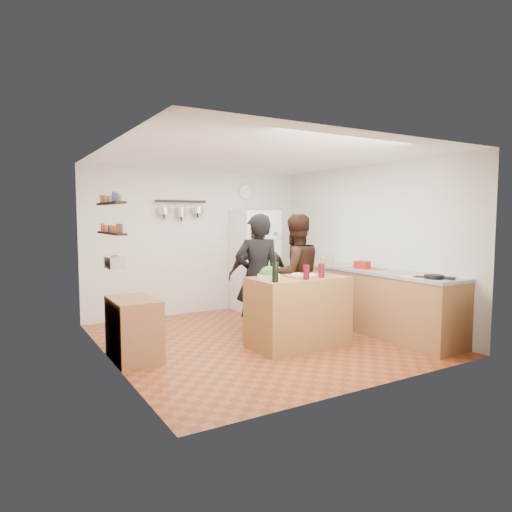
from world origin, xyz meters
TOP-DOWN VIEW (x-y plane):
  - room_shell at (0.00, 0.39)m, footprint 4.20×4.20m
  - prep_island at (0.27, -0.53)m, footprint 1.25×0.72m
  - pizza_board at (0.35, -0.55)m, footprint 0.42×0.34m
  - pizza at (0.35, -0.55)m, footprint 0.34×0.34m
  - salad_bowl at (-0.15, -0.48)m, footprint 0.29×0.29m
  - wine_bottle at (-0.23, -0.75)m, footprint 0.08×0.08m
  - wine_glass_near at (0.22, -0.77)m, footprint 0.08×0.08m
  - wine_glass_far at (0.49, -0.73)m, footprint 0.08×0.08m
  - pepper_mill at (0.72, -0.48)m, footprint 0.06×0.06m
  - salt_canister at (0.57, -0.65)m, footprint 0.07×0.07m
  - person_left at (-0.00, 0.05)m, footprint 0.73×0.59m
  - person_center at (0.60, 0.01)m, footprint 0.90×0.74m
  - person_back at (0.33, 0.57)m, footprint 1.00×0.77m
  - counter_run at (1.70, -0.55)m, footprint 0.63×2.63m
  - stove_top at (1.70, -1.50)m, footprint 0.60×0.62m
  - skillet at (1.60, -1.58)m, footprint 0.24×0.24m
  - sink at (1.70, 0.30)m, footprint 0.50×0.80m
  - cutting_board at (1.70, -0.41)m, footprint 0.30×0.40m
  - red_bowl at (1.65, -0.25)m, footprint 0.26×0.26m
  - fridge at (0.95, 1.75)m, footprint 0.70×0.68m
  - wall_clock at (0.95, 2.08)m, footprint 0.30×0.03m
  - spice_shelf_lower at (-1.93, 0.20)m, footprint 0.12×1.00m
  - spice_shelf_upper at (-1.93, 0.20)m, footprint 0.12×1.00m
  - produce_basket at (-1.90, 0.20)m, footprint 0.18×0.35m
  - side_table at (-1.74, 0.01)m, footprint 0.50×0.80m
  - pot_rack at (-0.35, 2.00)m, footprint 0.90×0.04m

SIDE VIEW (x-z plane):
  - side_table at x=-1.74m, z-range 0.00..0.73m
  - counter_run at x=1.70m, z-range 0.00..0.90m
  - prep_island at x=0.27m, z-range 0.00..0.91m
  - person_back at x=0.33m, z-range 0.00..1.58m
  - person_center at x=0.60m, z-range 0.00..1.73m
  - person_left at x=0.00m, z-range 0.00..1.74m
  - fridge at x=0.95m, z-range 0.00..1.80m
  - stove_top at x=1.70m, z-range 0.90..0.92m
  - cutting_board at x=1.70m, z-range 0.90..0.92m
  - sink at x=1.70m, z-range 0.90..0.93m
  - pizza_board at x=0.35m, z-range 0.91..0.93m
  - pizza at x=0.35m, z-range 0.93..0.95m
  - salad_bowl at x=-0.15m, z-range 0.91..0.97m
  - skillet at x=1.60m, z-range 0.92..0.97m
  - salt_canister at x=0.57m, z-range 0.91..1.03m
  - red_bowl at x=1.65m, z-range 0.92..1.03m
  - wine_glass_far at x=0.49m, z-range 0.91..1.10m
  - wine_glass_near at x=0.22m, z-range 0.91..1.10m
  - pepper_mill at x=0.72m, z-range 0.91..1.11m
  - wine_bottle at x=-0.23m, z-range 0.91..1.15m
  - produce_basket at x=-1.90m, z-range 1.08..1.22m
  - room_shell at x=0.00m, z-range -0.85..3.35m
  - spice_shelf_lower at x=-1.93m, z-range 1.49..1.51m
  - spice_shelf_upper at x=-1.93m, z-range 1.84..1.86m
  - pot_rack at x=-0.35m, z-range 1.93..1.97m
  - wall_clock at x=0.95m, z-range 2.00..2.30m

